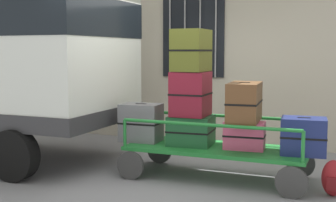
{
  "coord_description": "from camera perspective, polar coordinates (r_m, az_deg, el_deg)",
  "views": [
    {
      "loc": [
        2.33,
        -5.79,
        1.73
      ],
      "look_at": [
        -0.09,
        0.11,
        1.03
      ],
      "focal_mm": 48.89,
      "sensor_mm": 36.0,
      "label": 1
    }
  ],
  "objects": [
    {
      "name": "suitcase_center_middle",
      "position": [
        6.06,
        9.51,
        -0.14
      ],
      "size": [
        0.46,
        0.77,
        0.52
      ],
      "color": "brown",
      "rests_on": "suitcase_center_bottom"
    },
    {
      "name": "cart_railing",
      "position": [
        6.22,
        6.11,
        -2.79
      ],
      "size": [
        2.39,
        0.91,
        0.39
      ],
      "color": "#1E722D",
      "rests_on": "luggage_cart"
    },
    {
      "name": "suitcase_center_bottom",
      "position": [
        6.15,
        9.5,
        -4.26
      ],
      "size": [
        0.56,
        0.33,
        0.38
      ],
      "color": "#CC4C72",
      "rests_on": "luggage_cart"
    },
    {
      "name": "ground_plane",
      "position": [
        6.48,
        0.39,
        -9.26
      ],
      "size": [
        40.0,
        40.0,
        0.0
      ],
      "primitive_type": "plane",
      "color": "gray"
    },
    {
      "name": "luggage_cart",
      "position": [
        6.29,
        6.07,
        -6.4
      ],
      "size": [
        2.51,
        1.05,
        0.43
      ],
      "color": "#1E722D",
      "rests_on": "ground"
    },
    {
      "name": "suitcase_midleft_top",
      "position": [
        6.27,
        2.92,
        6.32
      ],
      "size": [
        0.44,
        0.57,
        0.57
      ],
      "color": "#4C5119",
      "rests_on": "suitcase_midleft_middle"
    },
    {
      "name": "backpack",
      "position": [
        5.88,
        19.9,
        -9.06
      ],
      "size": [
        0.27,
        0.22,
        0.44
      ],
      "color": "maroon",
      "rests_on": "ground"
    },
    {
      "name": "suitcase_midleft_bottom",
      "position": [
        6.38,
        2.9,
        -3.65
      ],
      "size": [
        0.63,
        0.58,
        0.41
      ],
      "color": "#194C28",
      "rests_on": "luggage_cart"
    },
    {
      "name": "building_wall",
      "position": [
        8.67,
        6.74,
        11.27
      ],
      "size": [
        12.0,
        0.38,
        5.0
      ],
      "color": "#BCB29E",
      "rests_on": "ground"
    },
    {
      "name": "suitcase_midleft_middle",
      "position": [
        6.29,
        2.85,
        0.91
      ],
      "size": [
        0.49,
        0.53,
        0.61
      ],
      "color": "maroon",
      "rests_on": "suitcase_midleft_bottom"
    },
    {
      "name": "suitcase_left_bottom",
      "position": [
        6.62,
        -3.37,
        -2.68
      ],
      "size": [
        0.59,
        0.43,
        0.55
      ],
      "color": "slate",
      "rests_on": "luggage_cart"
    },
    {
      "name": "suitcase_midright_bottom",
      "position": [
        6.01,
        16.54,
        -4.22
      ],
      "size": [
        0.6,
        0.47,
        0.47
      ],
      "color": "navy",
      "rests_on": "luggage_cart"
    }
  ]
}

